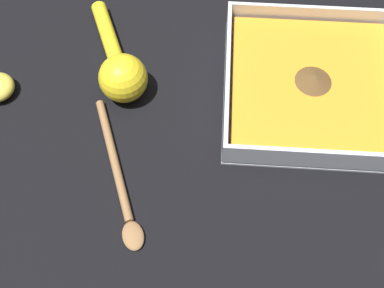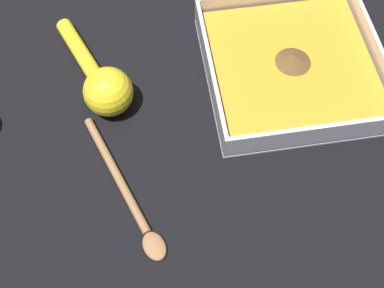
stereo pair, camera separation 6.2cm
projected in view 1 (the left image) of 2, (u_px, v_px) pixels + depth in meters
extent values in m
plane|color=black|center=(322.00, 96.00, 0.68)|extent=(4.00, 4.00, 0.00)
cube|color=silver|center=(309.00, 91.00, 0.68)|extent=(0.26, 0.26, 0.01)
cube|color=silver|center=(308.00, 17.00, 0.72)|extent=(0.26, 0.01, 0.04)
cube|color=silver|center=(319.00, 159.00, 0.60)|extent=(0.26, 0.01, 0.04)
cube|color=silver|center=(227.00, 77.00, 0.66)|extent=(0.01, 0.25, 0.04)
cube|color=orange|center=(311.00, 86.00, 0.67)|extent=(0.24, 0.24, 0.02)
cone|color=brown|center=(314.00, 78.00, 0.65)|extent=(0.05, 0.05, 0.02)
sphere|color=yellow|center=(123.00, 78.00, 0.65)|extent=(0.07, 0.07, 0.07)
cylinder|color=yellow|center=(109.00, 37.00, 0.72)|extent=(0.08, 0.14, 0.02)
ellipsoid|color=olive|center=(133.00, 236.00, 0.58)|extent=(0.04, 0.05, 0.01)
cylinder|color=olive|center=(114.00, 158.00, 0.63)|extent=(0.08, 0.18, 0.01)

